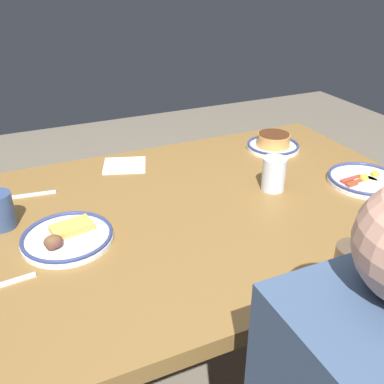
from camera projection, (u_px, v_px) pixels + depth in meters
name	position (u px, v px, depth m)	size (l,w,h in m)	color
ground_plane	(199.00, 367.00, 1.67)	(6.00, 6.00, 0.00)	#696052
dining_table	(201.00, 230.00, 1.36)	(1.47, 0.99, 0.73)	brown
plate_near_main	(66.00, 237.00, 1.14)	(0.24, 0.24, 0.05)	white
plate_center_pancakes	(273.00, 143.00, 1.70)	(0.21, 0.21, 0.06)	white
plate_far_companion	(365.00, 180.00, 1.45)	(0.25, 0.25, 0.04)	white
drinking_glass	(273.00, 175.00, 1.40)	(0.08, 0.08, 0.11)	silver
paper_napkin	(125.00, 165.00, 1.57)	(0.15, 0.14, 0.00)	white
fork_near	(23.00, 196.00, 1.37)	(0.20, 0.04, 0.01)	silver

